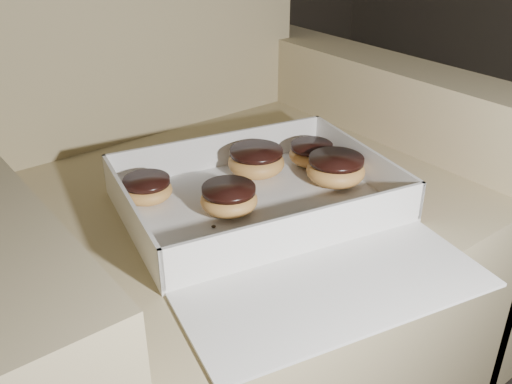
% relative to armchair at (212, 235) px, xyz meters
% --- Properties ---
extents(floor, '(4.50, 4.50, 0.00)m').
position_rel_armchair_xyz_m(floor, '(0.38, -0.38, -0.32)').
color(floor, black).
rests_on(floor, ground).
extents(armchair, '(0.98, 0.82, 1.02)m').
position_rel_armchair_xyz_m(armchair, '(0.00, 0.00, 0.00)').
color(armchair, tan).
rests_on(armchair, floor).
extents(bakery_box, '(0.52, 0.58, 0.07)m').
position_rel_armchair_xyz_m(bakery_box, '(-0.01, -0.20, 0.15)').
color(bakery_box, silver).
rests_on(bakery_box, armchair).
extents(donut_a, '(0.09, 0.09, 0.05)m').
position_rel_armchair_xyz_m(donut_a, '(-0.06, -0.15, 0.17)').
color(donut_a, gold).
rests_on(donut_a, bakery_box).
extents(donut_b, '(0.08, 0.08, 0.04)m').
position_rel_armchair_xyz_m(donut_b, '(-0.15, -0.04, 0.17)').
color(donut_b, gold).
rests_on(donut_b, bakery_box).
extents(donut_c, '(0.10, 0.10, 0.05)m').
position_rel_armchair_xyz_m(donut_c, '(0.14, -0.18, 0.17)').
color(donut_c, gold).
rests_on(donut_c, bakery_box).
extents(donut_d, '(0.10, 0.10, 0.05)m').
position_rel_armchair_xyz_m(donut_d, '(0.06, -0.07, 0.17)').
color(donut_d, gold).
rests_on(donut_d, bakery_box).
extents(donut_e, '(0.08, 0.08, 0.04)m').
position_rel_armchair_xyz_m(donut_e, '(0.16, -0.10, 0.17)').
color(donut_e, gold).
rests_on(donut_e, bakery_box).
extents(crumb_a, '(0.01, 0.01, 0.00)m').
position_rel_armchair_xyz_m(crumb_a, '(0.06, -0.24, 0.15)').
color(crumb_a, black).
rests_on(crumb_a, bakery_box).
extents(crumb_b, '(0.01, 0.01, 0.00)m').
position_rel_armchair_xyz_m(crumb_b, '(-0.21, -0.23, 0.15)').
color(crumb_b, black).
rests_on(crumb_b, bakery_box).
extents(crumb_c, '(0.01, 0.01, 0.00)m').
position_rel_armchair_xyz_m(crumb_c, '(-0.07, -0.27, 0.15)').
color(crumb_c, black).
rests_on(crumb_c, bakery_box).
extents(crumb_d, '(0.01, 0.01, 0.00)m').
position_rel_armchair_xyz_m(crumb_d, '(-0.11, -0.17, 0.15)').
color(crumb_d, black).
rests_on(crumb_d, bakery_box).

